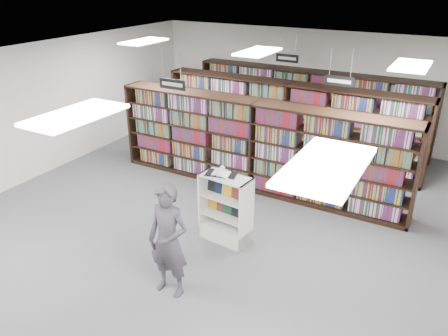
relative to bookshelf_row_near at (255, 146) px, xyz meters
The scene contains 18 objects.
floor 2.26m from the bookshelf_row_near, 90.00° to the right, with size 12.00×12.00×0.00m, color #535358.
ceiling 2.94m from the bookshelf_row_near, 90.00° to the right, with size 10.00×12.00×0.10m, color silver.
wall_back 4.04m from the bookshelf_row_near, 90.00° to the left, with size 10.00×0.10×3.20m, color white.
wall_left 5.41m from the bookshelf_row_near, 158.20° to the right, with size 0.10×12.00×3.20m, color white.
bookshelf_row_near is the anchor object (origin of this frame).
bookshelf_row_mid 2.00m from the bookshelf_row_near, 90.00° to the left, with size 7.00×0.60×2.10m.
bookshelf_row_far 3.70m from the bookshelf_row_near, 90.00° to the left, with size 7.00×0.60×2.10m.
aisle_sign_left 2.33m from the bookshelf_row_near, 146.29° to the right, with size 0.65×0.02×0.80m.
aisle_sign_right 2.33m from the bookshelf_row_near, 33.67° to the left, with size 0.65×0.02×0.80m.
aisle_sign_center 3.38m from the bookshelf_row_near, 99.46° to the left, with size 0.65×0.02×0.80m.
troffer_front_center 5.43m from the bookshelf_row_near, 90.00° to the right, with size 0.60×1.20×0.04m, color white.
troffer_front_right 6.20m from the bookshelf_row_near, 59.04° to the right, with size 0.60×1.20×0.04m, color white.
troffer_back_left 3.67m from the bookshelf_row_near, behind, with size 0.60×1.20×0.04m, color white.
troffer_back_center 2.11m from the bookshelf_row_near, ahead, with size 0.60×1.20×0.04m, color white.
troffer_back_right 3.67m from the bookshelf_row_near, ahead, with size 0.60×1.20×0.04m, color white.
endcap_display 2.33m from the bookshelf_row_near, 77.63° to the right, with size 0.99×0.57×1.33m.
open_book 2.25m from the bookshelf_row_near, 80.80° to the right, with size 0.62×0.45×0.13m.
shopper 3.99m from the bookshelf_row_near, 83.75° to the right, with size 0.69×0.45×1.88m, color #4B4650.
Camera 1 is at (3.90, -6.43, 4.70)m, focal length 35.00 mm.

